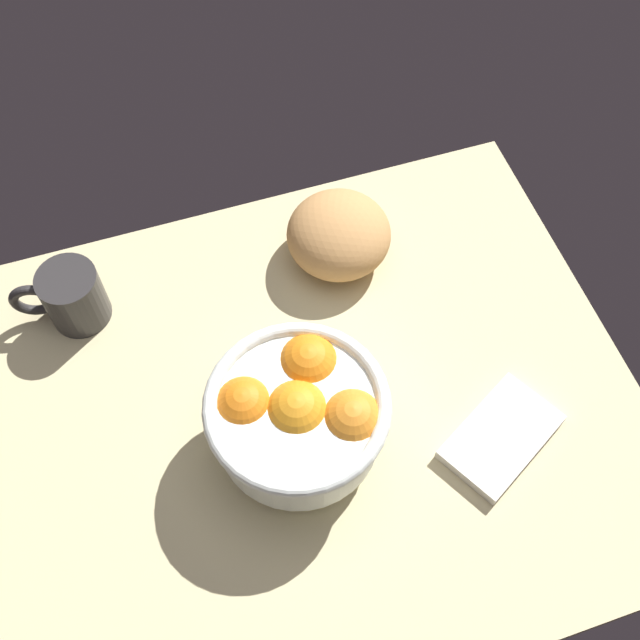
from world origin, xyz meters
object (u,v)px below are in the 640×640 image
(fruit_bowl, at_px, (299,413))
(napkin_folded, at_px, (501,437))
(mug, at_px, (71,297))
(bread_loaf, at_px, (339,234))

(fruit_bowl, distance_m, napkin_folded, 0.24)
(mug, bearing_deg, napkin_folded, 143.75)
(fruit_bowl, relative_size, mug, 1.73)
(fruit_bowl, xyz_separation_m, bread_loaf, (-0.12, -0.23, -0.03))
(napkin_folded, bearing_deg, fruit_bowl, -18.37)
(fruit_bowl, bearing_deg, napkin_folded, 161.63)
(bread_loaf, relative_size, napkin_folded, 0.99)
(fruit_bowl, height_order, bread_loaf, fruit_bowl)
(mug, bearing_deg, fruit_bowl, 131.31)
(bread_loaf, bearing_deg, mug, -2.09)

